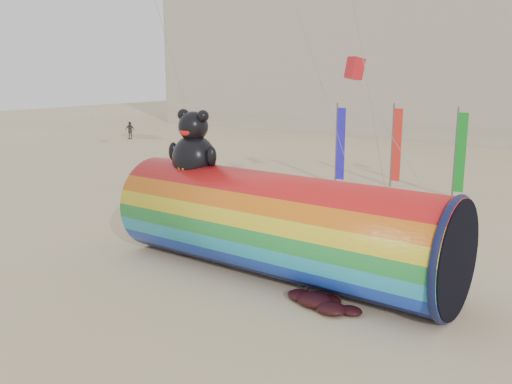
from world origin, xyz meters
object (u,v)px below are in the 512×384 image
Objects in this scene: hotel_building at (403,40)px; fabric_bundle at (321,302)px; kite_handler at (305,266)px; windsock_assembly at (278,223)px.

hotel_building is 52.13m from fabric_bundle.
kite_handler is at bearing -70.75° from hotel_building.
fabric_bundle is (17.65, -47.99, -10.14)m from hotel_building.
hotel_building is 38.87× the size of kite_handler.
fabric_bundle is at bearing 142.07° from kite_handler.
hotel_building reaches higher than kite_handler.
hotel_building is at bearing 107.83° from windsock_assembly.
kite_handler is (1.44, -0.49, -1.17)m from windsock_assembly.
kite_handler is (16.37, -46.88, -9.53)m from hotel_building.
hotel_building is at bearing 110.19° from fabric_bundle.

